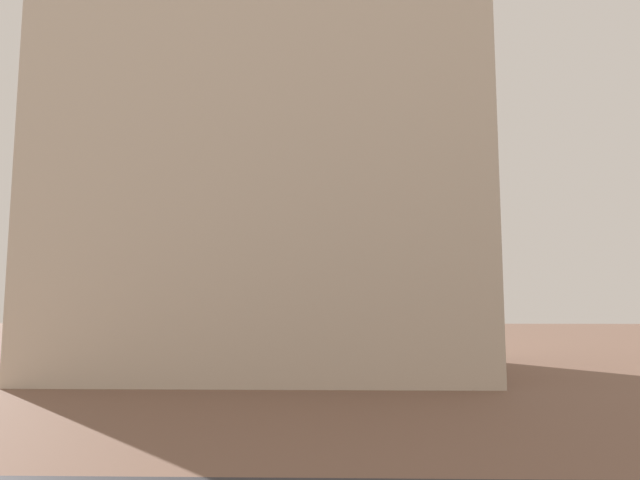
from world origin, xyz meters
name	(u,v)px	position (x,y,z in m)	size (l,w,h in m)	color
landmark_building	(276,161)	(-2.50, 27.09, 11.90)	(22.91, 11.83, 38.53)	beige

